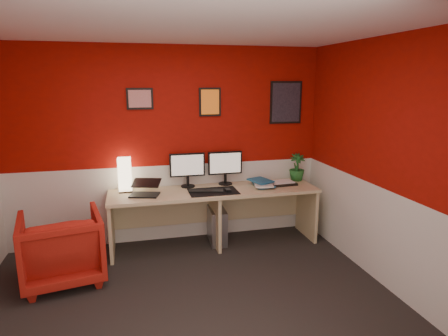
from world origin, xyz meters
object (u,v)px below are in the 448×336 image
at_px(monitor_left, 187,165).
at_px(zen_tray, 282,183).
at_px(potted_plant, 297,167).
at_px(monitor_right, 225,163).
at_px(armchair, 62,247).
at_px(shoji_lamp, 125,176).
at_px(pc_tower, 217,225).
at_px(laptop, 144,187).
at_px(desk, 215,217).

distance_m(monitor_left, zen_tray, 1.26).
relative_size(monitor_left, potted_plant, 1.58).
relative_size(monitor_right, armchair, 0.72).
distance_m(monitor_left, monitor_right, 0.50).
height_order(zen_tray, armchair, zen_tray).
relative_size(shoji_lamp, potted_plant, 1.09).
bearing_deg(potted_plant, pc_tower, -174.04).
height_order(shoji_lamp, potted_plant, shoji_lamp).
bearing_deg(armchair, laptop, -162.90).
height_order(desk, potted_plant, potted_plant).
distance_m(shoji_lamp, potted_plant, 2.27).
bearing_deg(shoji_lamp, armchair, -133.15).
relative_size(monitor_right, zen_tray, 1.66).
xyz_separation_m(desk, armchair, (-1.75, -0.52, 0.00)).
distance_m(zen_tray, armchair, 2.75).
bearing_deg(shoji_lamp, monitor_right, 1.81).
height_order(potted_plant, armchair, potted_plant).
height_order(zen_tray, pc_tower, zen_tray).
relative_size(shoji_lamp, zen_tray, 1.14).
relative_size(pc_tower, armchair, 0.56).
height_order(laptop, monitor_left, monitor_left).
xyz_separation_m(laptop, monitor_right, (1.06, 0.28, 0.18)).
relative_size(desk, monitor_left, 4.48).
relative_size(desk, armchair, 3.21).
bearing_deg(pc_tower, potted_plant, 8.67).
relative_size(monitor_left, pc_tower, 1.29).
height_order(monitor_left, zen_tray, monitor_left).
xyz_separation_m(desk, monitor_right, (0.20, 0.23, 0.66)).
xyz_separation_m(shoji_lamp, monitor_left, (0.78, 0.03, 0.09)).
height_order(monitor_left, pc_tower, monitor_left).
bearing_deg(desk, monitor_left, 143.55).
xyz_separation_m(pc_tower, armchair, (-1.79, -0.59, 0.14)).
distance_m(desk, shoji_lamp, 1.23).
xyz_separation_m(monitor_left, zen_tray, (1.22, -0.18, -0.28)).
relative_size(zen_tray, potted_plant, 0.95).
relative_size(laptop, monitor_right, 0.57).
height_order(monitor_right, armchair, monitor_right).
bearing_deg(laptop, potted_plant, 23.16).
bearing_deg(armchair, potted_plant, -177.17).
relative_size(laptop, monitor_left, 0.57).
distance_m(zen_tray, pc_tower, 1.01).
height_order(shoji_lamp, pc_tower, shoji_lamp).
xyz_separation_m(zen_tray, pc_tower, (-0.87, 0.03, -0.52)).
relative_size(monitor_right, potted_plant, 1.58).
bearing_deg(monitor_right, shoji_lamp, -178.19).
xyz_separation_m(monitor_left, monitor_right, (0.50, 0.01, 0.00)).
height_order(monitor_right, zen_tray, monitor_right).
relative_size(shoji_lamp, laptop, 1.21).
distance_m(monitor_right, armchair, 2.18).
distance_m(potted_plant, pc_tower, 1.34).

